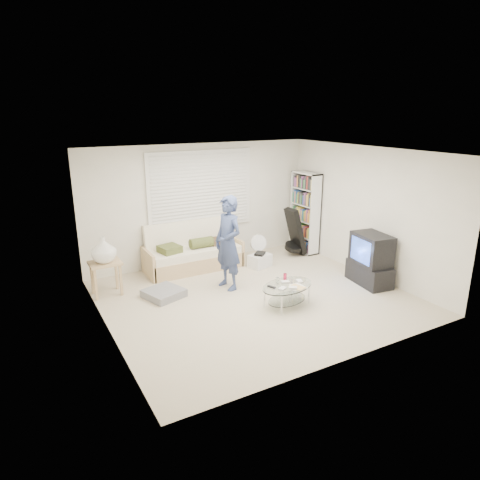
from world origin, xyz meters
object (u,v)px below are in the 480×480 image
bookshelf (305,213)px  coffee_table (287,289)px  tv_unit (370,260)px  futon_sofa (193,254)px

bookshelf → coffee_table: (-2.02, -2.21, -0.61)m
bookshelf → tv_unit: (-0.13, -2.18, -0.44)m
coffee_table → bookshelf: bearing=47.5°
bookshelf → coffee_table: bookshelf is taller
tv_unit → futon_sofa: bearing=137.4°
coffee_table → futon_sofa: bearing=105.6°
bookshelf → tv_unit: size_ratio=1.89×
bookshelf → tv_unit: bookshelf is taller
futon_sofa → coffee_table: size_ratio=1.82×
futon_sofa → bookshelf: 2.76m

